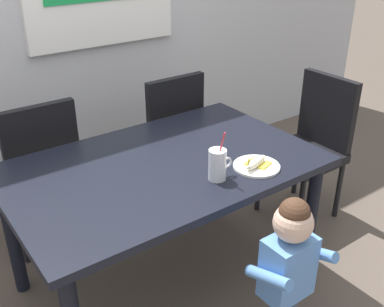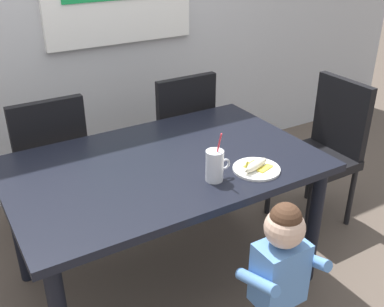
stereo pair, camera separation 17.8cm
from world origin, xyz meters
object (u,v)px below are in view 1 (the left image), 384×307
object	(u,v)px
dining_table	(164,179)
milk_cup	(218,166)
dining_chair_far	(312,140)
snack_plate	(256,166)
dining_chair_right	(167,132)
peeled_banana	(256,163)
dining_chair_left	(39,167)
toddler_standing	(289,261)

from	to	relation	value
dining_table	milk_cup	size ratio (longest dim) A/B	6.17
dining_chair_far	milk_cup	bearing A→B (deg)	-73.68
dining_chair_far	snack_plate	bearing A→B (deg)	-68.05
dining_chair_right	dining_chair_far	xyz separation A→B (m)	(0.71, -0.67, 0.00)
milk_cup	peeled_banana	xyz separation A→B (m)	(0.22, -0.03, -0.04)
dining_table	snack_plate	xyz separation A→B (m)	(0.34, -0.31, 0.10)
dining_chair_far	milk_cup	xyz separation A→B (m)	(-1.07, -0.31, 0.28)
milk_cup	snack_plate	bearing A→B (deg)	-6.83
dining_chair_left	milk_cup	xyz separation A→B (m)	(0.52, -1.01, 0.28)
dining_table	toddler_standing	world-z (taller)	toddler_standing
toddler_standing	milk_cup	world-z (taller)	milk_cup
dining_chair_far	dining_chair_right	bearing A→B (deg)	-133.27
toddler_standing	snack_plate	distance (m)	0.49
dining_chair_left	dining_chair_right	bearing A→B (deg)	178.29
dining_chair_right	toddler_standing	world-z (taller)	dining_chair_right
dining_chair_far	toddler_standing	distance (m)	1.25
dining_table	dining_chair_right	world-z (taller)	dining_chair_right
dining_table	snack_plate	bearing A→B (deg)	-41.97
dining_table	dining_chair_left	size ratio (longest dim) A/B	1.60
snack_plate	peeled_banana	world-z (taller)	peeled_banana
toddler_standing	peeled_banana	world-z (taller)	same
dining_chair_left	toddler_standing	distance (m)	1.55
peeled_banana	dining_table	bearing A→B (deg)	136.94
dining_chair_right	milk_cup	xyz separation A→B (m)	(-0.36, -0.98, 0.28)
dining_table	dining_chair_left	bearing A→B (deg)	119.11
peeled_banana	dining_chair_left	bearing A→B (deg)	125.43
dining_table	milk_cup	xyz separation A→B (m)	(0.12, -0.28, 0.16)
dining_chair_left	milk_cup	distance (m)	1.17
dining_chair_right	milk_cup	bearing A→B (deg)	70.10
peeled_banana	dining_chair_right	bearing A→B (deg)	82.19
dining_table	dining_chair_far	size ratio (longest dim) A/B	1.60
dining_table	dining_chair_left	xyz separation A→B (m)	(-0.41, 0.73, -0.12)
toddler_standing	milk_cup	distance (m)	0.52
dining_chair_right	dining_table	bearing A→B (deg)	55.88
dining_table	dining_chair_right	xyz separation A→B (m)	(0.48, 0.70, -0.12)
dining_table	dining_chair_far	distance (m)	1.19
dining_chair_far	toddler_standing	world-z (taller)	dining_chair_far
dining_chair_right	milk_cup	distance (m)	1.08
dining_table	dining_chair_far	xyz separation A→B (m)	(1.19, 0.03, -0.12)
snack_plate	dining_chair_left	bearing A→B (deg)	125.85
dining_chair_far	milk_cup	world-z (taller)	milk_cup
milk_cup	snack_plate	xyz separation A→B (m)	(0.23, -0.03, -0.06)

